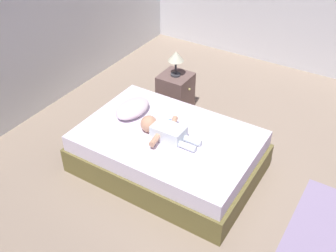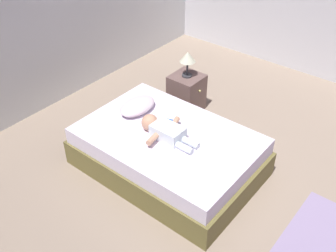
{
  "view_description": "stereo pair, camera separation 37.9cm",
  "coord_description": "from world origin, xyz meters",
  "px_view_note": "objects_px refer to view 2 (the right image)",
  "views": [
    {
      "loc": [
        -2.58,
        -0.65,
        2.85
      ],
      "look_at": [
        0.06,
        0.99,
        0.55
      ],
      "focal_mm": 42.26,
      "sensor_mm": 36.0,
      "label": 1
    },
    {
      "loc": [
        -2.36,
        -0.96,
        2.85
      ],
      "look_at": [
        0.06,
        0.99,
        0.55
      ],
      "focal_mm": 42.26,
      "sensor_mm": 36.0,
      "label": 2
    }
  ],
  "objects_px": {
    "bed": "(168,152)",
    "lamp": "(188,58)",
    "toothbrush": "(170,119)",
    "nightstand": "(186,93)",
    "pillow": "(137,106)",
    "baby": "(164,130)"
  },
  "relations": [
    {
      "from": "pillow",
      "to": "baby",
      "type": "bearing_deg",
      "value": -108.36
    },
    {
      "from": "pillow",
      "to": "baby",
      "type": "xyz_separation_m",
      "value": [
        -0.17,
        -0.5,
        0.01
      ]
    },
    {
      "from": "toothbrush",
      "to": "nightstand",
      "type": "relative_size",
      "value": 0.31
    },
    {
      "from": "pillow",
      "to": "lamp",
      "type": "relative_size",
      "value": 1.4
    },
    {
      "from": "bed",
      "to": "lamp",
      "type": "distance_m",
      "value": 1.24
    },
    {
      "from": "bed",
      "to": "baby",
      "type": "xyz_separation_m",
      "value": [
        -0.05,
        0.01,
        0.3
      ]
    },
    {
      "from": "bed",
      "to": "pillow",
      "type": "distance_m",
      "value": 0.6
    },
    {
      "from": "bed",
      "to": "lamp",
      "type": "bearing_deg",
      "value": 27.17
    },
    {
      "from": "baby",
      "to": "toothbrush",
      "type": "height_order",
      "value": "baby"
    },
    {
      "from": "pillow",
      "to": "toothbrush",
      "type": "bearing_deg",
      "value": -77.96
    },
    {
      "from": "pillow",
      "to": "nightstand",
      "type": "distance_m",
      "value": 0.94
    },
    {
      "from": "toothbrush",
      "to": "lamp",
      "type": "xyz_separation_m",
      "value": [
        0.82,
        0.38,
        0.26
      ]
    },
    {
      "from": "toothbrush",
      "to": "nightstand",
      "type": "height_order",
      "value": "nightstand"
    },
    {
      "from": "bed",
      "to": "nightstand",
      "type": "distance_m",
      "value": 1.14
    },
    {
      "from": "nightstand",
      "to": "lamp",
      "type": "bearing_deg",
      "value": 90.0
    },
    {
      "from": "bed",
      "to": "nightstand",
      "type": "relative_size",
      "value": 3.74
    },
    {
      "from": "nightstand",
      "to": "bed",
      "type": "bearing_deg",
      "value": -152.84
    },
    {
      "from": "bed",
      "to": "baby",
      "type": "height_order",
      "value": "baby"
    },
    {
      "from": "toothbrush",
      "to": "nightstand",
      "type": "distance_m",
      "value": 0.93
    },
    {
      "from": "baby",
      "to": "toothbrush",
      "type": "distance_m",
      "value": 0.28
    },
    {
      "from": "bed",
      "to": "pillow",
      "type": "height_order",
      "value": "pillow"
    },
    {
      "from": "pillow",
      "to": "lamp",
      "type": "height_order",
      "value": "lamp"
    }
  ]
}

